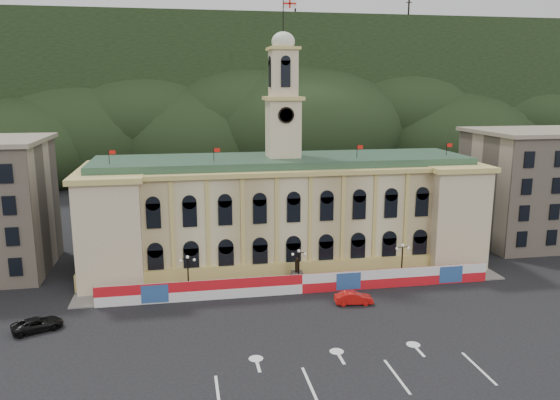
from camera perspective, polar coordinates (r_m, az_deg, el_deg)
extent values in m
plane|color=black|center=(56.22, 5.79, -15.23)|extent=(260.00, 260.00, 0.00)
cube|color=black|center=(178.58, -5.87, 10.69)|extent=(230.00, 70.00, 44.00)
cube|color=#595651|center=(165.55, 7.17, 13.34)|extent=(22.00, 8.00, 14.00)
cube|color=#595651|center=(159.56, -23.01, 11.13)|extent=(16.00, 7.00, 10.00)
cylinder|color=black|center=(178.78, 13.33, 19.44)|extent=(0.50, 0.50, 20.00)
cube|color=beige|center=(79.51, 0.31, -1.62)|extent=(55.00, 15.00, 14.00)
cube|color=tan|center=(73.80, 1.44, -7.40)|extent=(56.00, 0.80, 2.40)
cube|color=tan|center=(78.13, 0.32, 3.60)|extent=(56.20, 16.20, 0.60)
cube|color=#32543D|center=(78.03, 0.32, 4.10)|extent=(53.00, 13.00, 1.20)
cube|color=beige|center=(77.78, -16.84, -2.45)|extent=(8.00, 17.00, 14.00)
cube|color=beige|center=(86.01, 16.02, -1.05)|extent=(8.00, 17.00, 14.00)
cube|color=beige|center=(77.54, 0.32, 7.47)|extent=(4.40, 4.40, 8.00)
cube|color=tan|center=(77.33, 0.32, 10.58)|extent=(5.20, 5.20, 0.50)
cube|color=beige|center=(77.32, 0.33, 13.02)|extent=(3.60, 3.60, 6.50)
cube|color=tan|center=(77.47, 0.33, 15.54)|extent=(4.20, 4.20, 0.40)
cylinder|color=black|center=(75.16, 0.65, 8.86)|extent=(2.20, 0.20, 2.20)
ellipsoid|color=silver|center=(77.53, 0.33, 16.20)|extent=(3.20, 3.20, 2.72)
cylinder|color=black|center=(77.83, 0.33, 18.55)|extent=(0.12, 0.12, 5.00)
cube|color=white|center=(78.23, 1.02, 19.85)|extent=(1.80, 0.04, 1.20)
cube|color=red|center=(78.20, 1.03, 19.85)|extent=(1.80, 0.02, 0.22)
cube|color=red|center=(78.20, 1.03, 19.85)|extent=(0.22, 0.02, 1.20)
cube|color=tan|center=(98.99, 25.23, 1.11)|extent=(20.00, 16.00, 18.00)
cube|color=gray|center=(97.86, 25.71, 6.46)|extent=(21.00, 17.00, 0.60)
cube|color=red|center=(69.01, 2.33, -8.76)|extent=(50.00, 0.25, 2.50)
cube|color=#2B508F|center=(67.47, -12.95, -9.56)|extent=(3.20, 0.05, 2.20)
cube|color=#2B508F|center=(70.38, 7.18, -8.43)|extent=(3.20, 0.05, 2.20)
cube|color=#2B508F|center=(75.62, 17.44, -7.44)|extent=(3.20, 0.05, 2.20)
cube|color=slate|center=(71.94, 1.84, -8.87)|extent=(56.00, 5.50, 0.16)
cube|color=#595651|center=(71.88, 1.80, -8.19)|extent=(1.40, 1.40, 1.80)
cylinder|color=black|center=(71.31, 1.81, -6.91)|extent=(0.60, 0.60, 1.60)
sphere|color=black|center=(71.03, 1.81, -6.22)|extent=(0.44, 0.44, 0.44)
cylinder|color=black|center=(69.77, -9.51, -9.65)|extent=(0.44, 0.44, 0.30)
cylinder|color=black|center=(68.98, -9.57, -7.91)|extent=(0.18, 0.18, 4.80)
cube|color=black|center=(68.24, -9.64, -6.09)|extent=(1.60, 0.08, 0.08)
sphere|color=silver|center=(68.29, -10.31, -6.24)|extent=(0.36, 0.36, 0.36)
sphere|color=silver|center=(68.30, -8.96, -6.19)|extent=(0.36, 0.36, 0.36)
sphere|color=silver|center=(68.16, -9.64, -5.89)|extent=(0.40, 0.40, 0.40)
cylinder|color=black|center=(71.23, 1.96, -9.03)|extent=(0.44, 0.44, 0.30)
cylinder|color=black|center=(70.45, 1.98, -7.32)|extent=(0.18, 0.18, 4.80)
cube|color=black|center=(69.73, 1.99, -5.53)|extent=(1.60, 0.08, 0.08)
sphere|color=silver|center=(69.62, 1.34, -5.69)|extent=(0.36, 0.36, 0.36)
sphere|color=silver|center=(69.94, 2.63, -5.61)|extent=(0.36, 0.36, 0.36)
sphere|color=silver|center=(69.66, 1.99, -5.34)|extent=(0.40, 0.40, 0.40)
cylinder|color=black|center=(75.30, 12.54, -8.14)|extent=(0.44, 0.44, 0.30)
cylinder|color=black|center=(74.57, 12.62, -6.51)|extent=(0.18, 0.18, 4.80)
cube|color=black|center=(73.89, 12.70, -4.82)|extent=(1.60, 0.08, 0.08)
sphere|color=silver|center=(73.63, 12.12, -4.97)|extent=(0.36, 0.36, 0.36)
sphere|color=silver|center=(74.24, 13.26, -4.88)|extent=(0.36, 0.36, 0.36)
sphere|color=silver|center=(73.82, 12.70, -4.63)|extent=(0.40, 0.40, 0.40)
imported|color=red|center=(66.57, 7.70, -10.12)|extent=(2.47, 4.84, 1.49)
imported|color=black|center=(64.73, -24.01, -11.78)|extent=(6.08, 6.86, 1.43)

